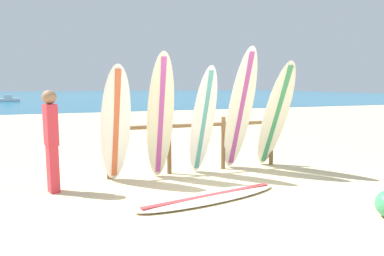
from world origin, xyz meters
name	(u,v)px	position (x,y,z in m)	size (l,w,h in m)	color
ground_plane	(230,202)	(0.00, 0.00, 0.00)	(120.00, 120.00, 0.00)	#D3BC8C
ocean_water	(84,95)	(0.00, 58.00, 0.00)	(120.00, 80.00, 0.01)	#196B93
surfboard_rack	(197,137)	(0.17, 1.91, 0.71)	(3.63, 0.09, 1.10)	brown
surfboard_leaning_far_left	(116,124)	(-1.48, 1.64, 1.06)	(0.63, 0.63, 2.13)	white
surfboard_leaning_left	(160,117)	(-0.67, 1.58, 1.18)	(0.54, 0.61, 2.36)	beige
surfboard_leaning_center_left	(203,122)	(0.16, 1.55, 1.06)	(0.53, 0.81, 2.13)	white
surfboard_leaning_center	(240,110)	(1.00, 1.64, 1.25)	(0.62, 0.91, 2.50)	white
surfboard_leaning_center_right	(275,116)	(1.75, 1.51, 1.12)	(0.61, 1.14, 2.24)	white
surfboard_lying_on_sand	(210,197)	(-0.24, 0.21, 0.04)	(2.55, 1.01, 0.08)	silver
beachgoer_standing	(51,137)	(-2.54, 1.42, 0.93)	(0.25, 0.31, 1.68)	#D8333F
small_boat_offshore	(8,99)	(-8.40, 35.72, 0.26)	(2.32, 1.08, 0.71)	silver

